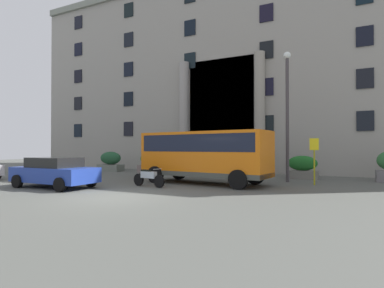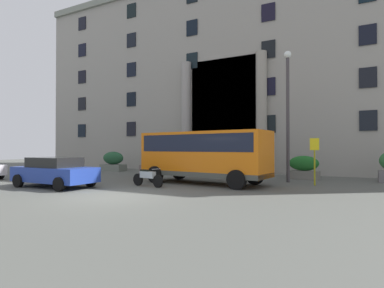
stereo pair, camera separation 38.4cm
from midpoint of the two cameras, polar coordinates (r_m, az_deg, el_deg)
name	(u,v)px [view 1 (the left image)]	position (r m, az deg, el deg)	size (l,w,h in m)	color
ground_plane	(113,199)	(12.20, -15.58, -9.91)	(80.00, 64.00, 0.12)	#51534E
office_building_facade	(243,78)	(28.39, 9.13, 12.11)	(38.86, 9.65, 16.38)	gray
orange_minibus	(204,153)	(15.93, 1.67, -1.68)	(7.03, 3.09, 2.72)	orange
bus_stop_sign	(314,156)	(16.48, 21.41, -2.11)	(0.44, 0.08, 2.38)	#9D9B16
hedge_planter_entrance_left	(197,165)	(21.41, 0.50, -3.91)	(1.98, 0.93, 1.45)	gray
hedge_planter_entrance_right	(151,163)	(23.18, -8.26, -3.53)	(1.90, 0.88, 1.55)	#71615E
hedge_planter_west	(302,168)	(19.44, 19.54, -4.25)	(1.80, 0.70, 1.41)	slate
hedge_planter_east	(111,162)	(25.63, -15.50, -3.22)	(2.07, 1.00, 1.57)	slate
parked_compact_extra	(54,172)	(15.99, -25.10, -4.79)	(4.25, 2.02, 1.43)	#213B9A
motorcycle_near_kerb	(148,177)	(15.01, -9.01, -6.20)	(1.97, 0.62, 0.89)	black
lamppost_plaza_centre	(287,106)	(17.63, 16.90, 6.93)	(0.40, 0.40, 7.23)	#3F393C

